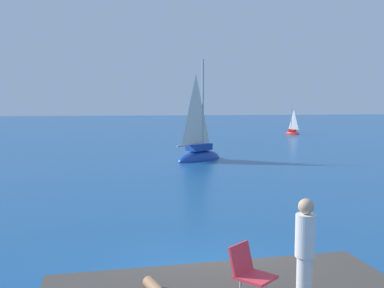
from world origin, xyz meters
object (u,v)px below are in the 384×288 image
at_px(sailboat_near, 199,154).
at_px(person_standing, 305,252).
at_px(sailboat_far, 292,132).
at_px(beach_chair, 249,269).

bearing_deg(sailboat_near, person_standing, -133.43).
height_order(sailboat_near, sailboat_far, sailboat_near).
bearing_deg(sailboat_near, sailboat_far, 16.64).
height_order(sailboat_near, beach_chair, sailboat_near).
xyz_separation_m(sailboat_far, person_standing, (-12.98, -40.32, 1.66)).
bearing_deg(person_standing, beach_chair, 47.92).
bearing_deg(beach_chair, sailboat_near, 131.69).
bearing_deg(sailboat_far, beach_chair, 122.96).
relative_size(sailboat_near, sailboat_far, 2.10).
bearing_deg(sailboat_far, person_standing, 124.05).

